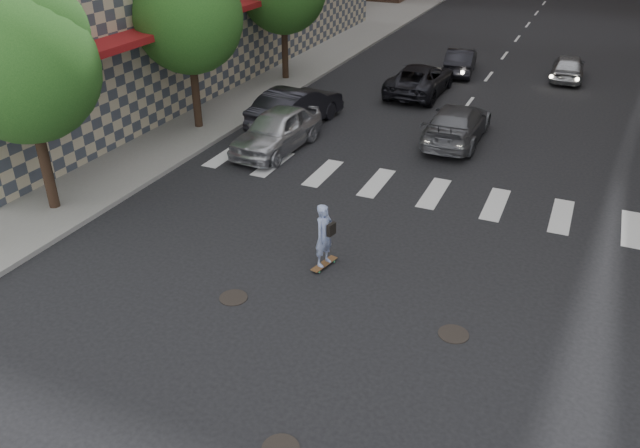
{
  "coord_description": "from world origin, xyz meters",
  "views": [
    {
      "loc": [
        5.06,
        -9.45,
        8.99
      ],
      "look_at": [
        -0.62,
        3.37,
        1.3
      ],
      "focal_mm": 35.0,
      "sensor_mm": 36.0,
      "label": 1
    }
  ],
  "objects_px": {
    "tree_a": "(27,61)",
    "silver_sedan": "(277,130)",
    "traffic_car_d": "(568,67)",
    "traffic_car_c": "(420,79)",
    "traffic_car_b": "(457,123)",
    "tree_b": "(191,13)",
    "traffic_car_a": "(296,107)",
    "traffic_car_e": "(460,61)",
    "skateboarder": "(324,235)"
  },
  "relations": [
    {
      "from": "tree_a",
      "to": "silver_sedan",
      "type": "xyz_separation_m",
      "value": [
        3.95,
        7.2,
        -3.85
      ]
    },
    {
      "from": "silver_sedan",
      "to": "traffic_car_d",
      "type": "xyz_separation_m",
      "value": [
        9.27,
        14.7,
        -0.13
      ]
    },
    {
      "from": "silver_sedan",
      "to": "traffic_car_c",
      "type": "distance_m",
      "value": 9.68
    },
    {
      "from": "traffic_car_b",
      "to": "tree_b",
      "type": "bearing_deg",
      "value": 15.55
    },
    {
      "from": "silver_sedan",
      "to": "traffic_car_a",
      "type": "height_order",
      "value": "traffic_car_a"
    },
    {
      "from": "tree_a",
      "to": "silver_sedan",
      "type": "height_order",
      "value": "tree_a"
    },
    {
      "from": "traffic_car_a",
      "to": "traffic_car_c",
      "type": "relative_size",
      "value": 0.97
    },
    {
      "from": "traffic_car_b",
      "to": "silver_sedan",
      "type": "bearing_deg",
      "value": 30.78
    },
    {
      "from": "traffic_car_a",
      "to": "traffic_car_d",
      "type": "bearing_deg",
      "value": -121.08
    },
    {
      "from": "tree_a",
      "to": "silver_sedan",
      "type": "distance_m",
      "value": 9.08
    },
    {
      "from": "traffic_car_a",
      "to": "traffic_car_e",
      "type": "relative_size",
      "value": 1.23
    },
    {
      "from": "traffic_car_d",
      "to": "traffic_car_e",
      "type": "distance_m",
      "value": 5.45
    },
    {
      "from": "traffic_car_d",
      "to": "traffic_car_e",
      "type": "bearing_deg",
      "value": 8.48
    },
    {
      "from": "traffic_car_c",
      "to": "traffic_car_d",
      "type": "bearing_deg",
      "value": -138.59
    },
    {
      "from": "traffic_car_b",
      "to": "traffic_car_c",
      "type": "bearing_deg",
      "value": -61.49
    },
    {
      "from": "tree_a",
      "to": "traffic_car_b",
      "type": "relative_size",
      "value": 1.32
    },
    {
      "from": "traffic_car_b",
      "to": "skateboarder",
      "type": "bearing_deg",
      "value": 83.84
    },
    {
      "from": "silver_sedan",
      "to": "traffic_car_a",
      "type": "distance_m",
      "value": 2.7
    },
    {
      "from": "traffic_car_d",
      "to": "skateboarder",
      "type": "bearing_deg",
      "value": 76.29
    },
    {
      "from": "skateboarder",
      "to": "traffic_car_c",
      "type": "bearing_deg",
      "value": 110.49
    },
    {
      "from": "skateboarder",
      "to": "traffic_car_c",
      "type": "distance_m",
      "value": 16.25
    },
    {
      "from": "tree_a",
      "to": "traffic_car_c",
      "type": "relative_size",
      "value": 1.28
    },
    {
      "from": "tree_b",
      "to": "skateboarder",
      "type": "bearing_deg",
      "value": -40.8
    },
    {
      "from": "tree_b",
      "to": "traffic_car_b",
      "type": "height_order",
      "value": "tree_b"
    },
    {
      "from": "silver_sedan",
      "to": "traffic_car_c",
      "type": "height_order",
      "value": "silver_sedan"
    },
    {
      "from": "traffic_car_b",
      "to": "traffic_car_e",
      "type": "xyz_separation_m",
      "value": [
        -2.12,
        10.0,
        -0.06
      ]
    },
    {
      "from": "tree_a",
      "to": "traffic_car_b",
      "type": "height_order",
      "value": "tree_a"
    },
    {
      "from": "silver_sedan",
      "to": "traffic_car_b",
      "type": "relative_size",
      "value": 0.93
    },
    {
      "from": "skateboarder",
      "to": "traffic_car_a",
      "type": "relative_size",
      "value": 0.37
    },
    {
      "from": "tree_b",
      "to": "skateboarder",
      "type": "xyz_separation_m",
      "value": [
        8.93,
        -7.71,
        -3.69
      ]
    },
    {
      "from": "tree_b",
      "to": "traffic_car_e",
      "type": "xyz_separation_m",
      "value": [
        7.88,
        12.86,
        -3.98
      ]
    },
    {
      "from": "traffic_car_a",
      "to": "tree_a",
      "type": "bearing_deg",
      "value": 78.53
    },
    {
      "from": "traffic_car_c",
      "to": "traffic_car_d",
      "type": "xyz_separation_m",
      "value": [
        6.31,
        5.48,
        -0.05
      ]
    },
    {
      "from": "tree_b",
      "to": "traffic_car_b",
      "type": "relative_size",
      "value": 1.32
    },
    {
      "from": "silver_sedan",
      "to": "traffic_car_c",
      "type": "bearing_deg",
      "value": 75.52
    },
    {
      "from": "skateboarder",
      "to": "traffic_car_a",
      "type": "xyz_separation_m",
      "value": [
        -5.46,
        9.57,
        -0.14
      ]
    },
    {
      "from": "tree_a",
      "to": "traffic_car_e",
      "type": "distance_m",
      "value": 22.65
    },
    {
      "from": "tree_a",
      "to": "tree_b",
      "type": "xyz_separation_m",
      "value": [
        0.0,
        8.0,
        0.0
      ]
    },
    {
      "from": "traffic_car_e",
      "to": "traffic_car_b",
      "type": "bearing_deg",
      "value": 95.24
    },
    {
      "from": "tree_b",
      "to": "traffic_car_b",
      "type": "bearing_deg",
      "value": 15.99
    },
    {
      "from": "traffic_car_a",
      "to": "traffic_car_d",
      "type": "relative_size",
      "value": 1.28
    },
    {
      "from": "traffic_car_d",
      "to": "traffic_car_b",
      "type": "bearing_deg",
      "value": 71.19
    },
    {
      "from": "silver_sedan",
      "to": "traffic_car_d",
      "type": "relative_size",
      "value": 1.2
    },
    {
      "from": "traffic_car_c",
      "to": "traffic_car_e",
      "type": "bearing_deg",
      "value": -101.7
    },
    {
      "from": "tree_a",
      "to": "traffic_car_d",
      "type": "bearing_deg",
      "value": 58.87
    },
    {
      "from": "traffic_car_b",
      "to": "traffic_car_d",
      "type": "xyz_separation_m",
      "value": [
        3.23,
        11.04,
        -0.06
      ]
    },
    {
      "from": "tree_b",
      "to": "traffic_car_b",
      "type": "xyz_separation_m",
      "value": [
        9.99,
        2.86,
        -3.92
      ]
    },
    {
      "from": "tree_a",
      "to": "traffic_car_a",
      "type": "distance_m",
      "value": 11.14
    },
    {
      "from": "tree_a",
      "to": "silver_sedan",
      "type": "bearing_deg",
      "value": 61.23
    },
    {
      "from": "tree_a",
      "to": "skateboarder",
      "type": "height_order",
      "value": "tree_a"
    }
  ]
}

